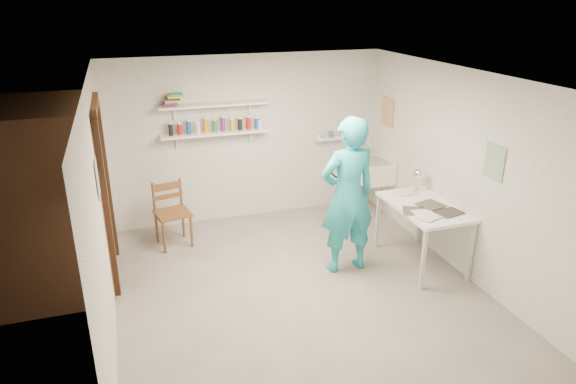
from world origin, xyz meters
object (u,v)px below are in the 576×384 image
object	(u,v)px
man	(348,196)
wooden_chair	(173,213)
belfast_sink	(372,171)
desk_lamp	(419,174)
wall_clock	(342,165)
work_table	(421,234)

from	to	relation	value
man	wooden_chair	bearing A→B (deg)	-37.28
belfast_sink	man	world-z (taller)	man
wooden_chair	desk_lamp	world-z (taller)	desk_lamp
wall_clock	work_table	world-z (taller)	wall_clock
work_table	desk_lamp	bearing A→B (deg)	67.58
man	work_table	size ratio (longest dim) A/B	1.62
belfast_sink	work_table	xyz separation A→B (m)	(-0.11, -1.58, -0.31)
work_table	man	bearing A→B (deg)	169.74
wall_clock	desk_lamp	bearing A→B (deg)	0.93
work_table	desk_lamp	size ratio (longest dim) A/B	8.00
man	wooden_chair	distance (m)	2.36
man	desk_lamp	size ratio (longest dim) A/B	12.94
belfast_sink	desk_lamp	bearing A→B (deg)	-85.63
wall_clock	desk_lamp	size ratio (longest dim) A/B	2.33
belfast_sink	work_table	distance (m)	1.61
wall_clock	desk_lamp	xyz separation A→B (m)	(1.12, 0.08, -0.27)
wall_clock	work_table	xyz separation A→B (m)	(0.93, -0.39, -0.88)
belfast_sink	work_table	size ratio (longest dim) A/B	0.51
wall_clock	wooden_chair	distance (m)	2.35
man	wooden_chair	xyz separation A→B (m)	(-1.92, 1.29, -0.50)
belfast_sink	wall_clock	size ratio (longest dim) A/B	1.75
man	wooden_chair	size ratio (longest dim) A/B	2.08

